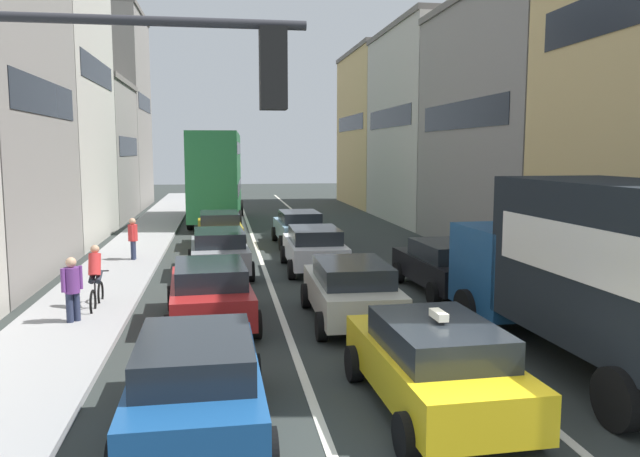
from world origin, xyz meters
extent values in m
plane|color=#2E3331|center=(0.00, 0.00, 0.00)|extent=(140.00, 140.00, 0.00)
cube|color=#989898|center=(-6.70, 20.00, 0.07)|extent=(2.60, 64.00, 0.14)
cube|color=silver|center=(-1.70, 20.00, 0.01)|extent=(0.16, 60.00, 0.01)
cube|color=silver|center=(1.70, 20.00, 0.01)|extent=(0.16, 60.00, 0.01)
cube|color=black|center=(-8.48, 13.20, 5.73)|extent=(0.02, 7.04, 1.10)
cube|color=#B2ADA3|center=(-12.00, 22.00, 6.90)|extent=(7.00, 8.70, 13.80)
cube|color=black|center=(-8.48, 22.00, 7.59)|extent=(0.02, 7.04, 1.10)
cube|color=gray|center=(-12.00, 30.80, 3.94)|extent=(7.00, 8.70, 7.87)
cube|color=black|center=(-8.48, 30.80, 4.33)|extent=(0.02, 7.04, 1.10)
cube|color=#66605B|center=(-12.00, 30.80, 8.02)|extent=(7.20, 8.70, 0.30)
cube|color=gray|center=(-12.00, 39.60, 6.79)|extent=(7.00, 8.70, 13.57)
cube|color=black|center=(-8.48, 39.60, 7.47)|extent=(0.02, 7.04, 1.10)
cube|color=#66605B|center=(-12.00, 39.60, 13.72)|extent=(7.20, 8.70, 0.30)
cube|color=tan|center=(9.90, 38.50, 5.55)|extent=(7.00, 10.90, 11.10)
cube|color=black|center=(6.38, 38.50, 6.10)|extent=(0.02, 8.80, 1.10)
cube|color=#66605B|center=(9.90, 38.50, 11.25)|extent=(7.20, 10.90, 0.30)
cube|color=#B2ADA3|center=(9.90, 27.50, 5.40)|extent=(7.00, 10.90, 10.80)
cube|color=black|center=(6.38, 27.50, 5.94)|extent=(0.02, 8.80, 1.10)
cube|color=#66605B|center=(9.90, 27.50, 10.95)|extent=(7.20, 10.90, 0.30)
cube|color=gray|center=(9.90, 16.50, 5.00)|extent=(7.00, 10.90, 10.01)
cube|color=black|center=(6.39, 16.50, 5.51)|extent=(0.02, 8.80, 1.10)
cylinder|color=#2D2D33|center=(-3.95, -1.15, 5.40)|extent=(3.50, 0.10, 0.10)
cube|color=black|center=(-2.55, -1.15, 4.95)|extent=(0.28, 0.28, 0.84)
sphere|color=red|center=(-2.55, -1.00, 5.21)|extent=(0.18, 0.18, 0.18)
sphere|color=#F2A519|center=(-2.55, -1.00, 4.95)|extent=(0.18, 0.18, 0.18)
sphere|color=green|center=(-2.55, -1.00, 4.69)|extent=(0.18, 0.18, 0.18)
cube|color=navy|center=(3.59, 5.42, 1.43)|extent=(2.49, 2.49, 1.90)
cube|color=black|center=(3.54, 6.63, 1.81)|extent=(2.02, 0.11, 0.70)
cube|color=black|center=(3.74, 1.67, 2.18)|extent=(2.61, 5.53, 2.80)
cube|color=white|center=(2.52, 1.62, 2.46)|extent=(0.20, 4.48, 0.90)
cylinder|color=black|center=(2.39, 5.46, 0.48)|extent=(0.34, 0.97, 0.96)
cylinder|color=black|center=(4.79, 5.55, 0.48)|extent=(0.34, 0.97, 0.96)
cylinder|color=black|center=(2.59, 0.18, 0.48)|extent=(0.34, 0.97, 0.96)
cube|color=yellow|center=(0.14, 1.32, 0.67)|extent=(1.94, 4.36, 0.70)
cube|color=#1E2328|center=(0.14, 1.12, 1.23)|extent=(1.66, 2.46, 0.52)
cube|color=#F2EACC|center=(0.14, 1.12, 1.60)|extent=(0.17, 0.44, 0.12)
cylinder|color=black|center=(-0.83, 2.75, 0.32)|extent=(0.24, 0.65, 0.64)
cylinder|color=black|center=(1.01, 2.81, 0.32)|extent=(0.24, 0.65, 0.64)
cylinder|color=black|center=(-0.73, -0.18, 0.32)|extent=(0.24, 0.65, 0.64)
cylinder|color=black|center=(1.10, -0.12, 0.32)|extent=(0.24, 0.65, 0.64)
cube|color=#194C8C|center=(-3.52, 1.09, 0.67)|extent=(1.86, 4.32, 0.70)
cube|color=#1E2328|center=(-3.52, 0.89, 1.23)|extent=(1.62, 2.43, 0.52)
cylinder|color=black|center=(-4.46, 2.53, 0.32)|extent=(0.23, 0.64, 0.64)
cylinder|color=black|center=(-2.62, 2.56, 0.32)|extent=(0.23, 0.64, 0.64)
cylinder|color=black|center=(-2.58, -0.36, 0.32)|extent=(0.23, 0.64, 0.64)
cube|color=beige|center=(-0.09, 6.64, 0.67)|extent=(1.87, 4.33, 0.70)
cube|color=#1E2328|center=(-0.09, 6.44, 1.23)|extent=(1.63, 2.44, 0.52)
cylinder|color=black|center=(-0.98, 8.12, 0.32)|extent=(0.23, 0.64, 0.64)
cylinder|color=black|center=(0.86, 8.09, 0.32)|extent=(0.23, 0.64, 0.64)
cylinder|color=black|center=(-1.03, 5.20, 0.32)|extent=(0.23, 0.64, 0.64)
cylinder|color=black|center=(0.81, 5.16, 0.32)|extent=(0.23, 0.64, 0.64)
cube|color=#A51E1E|center=(-3.43, 6.97, 0.67)|extent=(2.04, 4.40, 0.70)
cube|color=#1E2328|center=(-3.42, 6.77, 1.23)|extent=(1.72, 2.49, 0.52)
cylinder|color=black|center=(-4.43, 8.38, 0.32)|extent=(0.26, 0.65, 0.64)
cylinder|color=black|center=(-2.59, 8.48, 0.32)|extent=(0.26, 0.65, 0.64)
cylinder|color=black|center=(-4.26, 5.46, 0.32)|extent=(0.26, 0.65, 0.64)
cylinder|color=black|center=(-2.43, 5.57, 0.32)|extent=(0.26, 0.65, 0.64)
cube|color=silver|center=(-0.01, 13.27, 0.67)|extent=(1.86, 4.32, 0.70)
cube|color=#1E2328|center=(-0.01, 13.07, 1.23)|extent=(1.62, 2.43, 0.52)
cylinder|color=black|center=(-0.91, 14.74, 0.32)|extent=(0.23, 0.64, 0.64)
cylinder|color=black|center=(0.93, 14.72, 0.32)|extent=(0.23, 0.64, 0.64)
cylinder|color=black|center=(-0.95, 11.82, 0.32)|extent=(0.23, 0.64, 0.64)
cylinder|color=black|center=(0.89, 11.79, 0.32)|extent=(0.23, 0.64, 0.64)
cube|color=gray|center=(-3.24, 13.09, 0.67)|extent=(1.98, 4.37, 0.70)
cube|color=#1E2328|center=(-3.23, 12.89, 1.23)|extent=(1.68, 2.47, 0.52)
cylinder|color=black|center=(-4.22, 14.51, 0.32)|extent=(0.25, 0.65, 0.64)
cylinder|color=black|center=(-2.38, 14.58, 0.32)|extent=(0.25, 0.65, 0.64)
cylinder|color=black|center=(-4.10, 11.59, 0.32)|extent=(0.25, 0.65, 0.64)
cylinder|color=black|center=(-2.26, 11.66, 0.32)|extent=(0.25, 0.65, 0.64)
cube|color=#759EB7|center=(0.18, 19.09, 0.67)|extent=(1.89, 4.34, 0.70)
cube|color=#1E2328|center=(0.18, 18.89, 1.23)|extent=(1.64, 2.44, 0.52)
cylinder|color=black|center=(-0.77, 20.53, 0.32)|extent=(0.23, 0.64, 0.64)
cylinder|color=black|center=(1.07, 20.57, 0.32)|extent=(0.23, 0.64, 0.64)
cylinder|color=black|center=(-0.71, 17.61, 0.32)|extent=(0.23, 0.64, 0.64)
cylinder|color=black|center=(1.13, 17.65, 0.32)|extent=(0.23, 0.64, 0.64)
cube|color=#B29319|center=(-3.25, 19.22, 0.67)|extent=(1.95, 4.36, 0.70)
cube|color=#1E2328|center=(-3.24, 19.02, 1.23)|extent=(1.67, 2.46, 0.52)
cylinder|color=black|center=(-4.22, 20.65, 0.32)|extent=(0.24, 0.65, 0.64)
cylinder|color=black|center=(-2.38, 20.71, 0.32)|extent=(0.24, 0.65, 0.64)
cylinder|color=black|center=(-4.11, 17.73, 0.32)|extent=(0.24, 0.65, 0.64)
cylinder|color=black|center=(-2.28, 17.79, 0.32)|extent=(0.24, 0.65, 0.64)
cube|color=black|center=(3.26, 9.34, 0.67)|extent=(2.00, 4.38, 0.70)
cube|color=#1E2328|center=(3.27, 9.14, 1.23)|extent=(1.70, 2.48, 0.52)
cylinder|color=black|center=(2.27, 10.76, 0.32)|extent=(0.25, 0.65, 0.64)
cylinder|color=black|center=(4.11, 10.84, 0.32)|extent=(0.25, 0.65, 0.64)
cylinder|color=black|center=(2.41, 7.83, 0.32)|extent=(0.25, 0.65, 0.64)
cylinder|color=black|center=(4.25, 7.92, 0.32)|extent=(0.25, 0.65, 0.64)
cube|color=#1E6033|center=(-3.37, 28.23, 1.70)|extent=(2.98, 10.60, 2.40)
cube|color=black|center=(-3.37, 28.23, 2.06)|extent=(2.98, 9.98, 0.70)
cube|color=#1E6033|center=(-3.37, 28.23, 3.98)|extent=(2.98, 10.60, 2.16)
cube|color=black|center=(-3.37, 28.23, 4.22)|extent=(2.98, 9.98, 0.64)
cylinder|color=black|center=(-4.45, 32.06, 0.50)|extent=(0.35, 1.01, 1.00)
cylinder|color=black|center=(-1.95, 31.95, 0.50)|extent=(0.35, 1.01, 1.00)
cylinder|color=black|center=(-4.76, 25.14, 0.50)|extent=(0.35, 1.01, 1.00)
cylinder|color=black|center=(-2.27, 25.03, 0.50)|extent=(0.35, 1.01, 1.00)
torus|color=black|center=(-6.33, 9.10, 0.34)|extent=(0.07, 0.68, 0.68)
torus|color=black|center=(-6.32, 8.05, 0.34)|extent=(0.07, 0.68, 0.68)
cylinder|color=black|center=(-6.33, 8.57, 0.84)|extent=(0.06, 0.95, 0.05)
cylinder|color=black|center=(-6.32, 8.37, 0.62)|extent=(0.04, 0.04, 0.55)
cylinder|color=black|center=(-6.33, 8.99, 0.97)|extent=(0.50, 0.04, 0.04)
cylinder|color=#232833|center=(-6.41, 8.52, 0.91)|extent=(0.14, 0.44, 0.30)
cylinder|color=#232833|center=(-6.25, 8.52, 0.91)|extent=(0.14, 0.44, 0.30)
cylinder|color=red|center=(-6.32, 8.47, 1.24)|extent=(0.30, 0.46, 0.62)
sphere|color=tan|center=(-6.33, 8.59, 1.61)|extent=(0.22, 0.22, 0.22)
cylinder|color=#262D47|center=(-6.52, 7.18, 0.41)|extent=(0.16, 0.16, 0.82)
cylinder|color=#262D47|center=(-6.64, 7.06, 0.41)|extent=(0.16, 0.16, 0.82)
cylinder|color=#66337F|center=(-6.58, 7.12, 1.12)|extent=(0.34, 0.34, 0.60)
sphere|color=tan|center=(-6.58, 7.12, 1.54)|extent=(0.24, 0.24, 0.24)
cylinder|color=#66337F|center=(-6.42, 7.27, 1.15)|extent=(0.10, 0.10, 0.55)
cylinder|color=#66337F|center=(-6.74, 6.97, 1.15)|extent=(0.10, 0.10, 0.55)
cylinder|color=#262D47|center=(-6.35, 15.72, 0.41)|extent=(0.16, 0.16, 0.82)
cylinder|color=#262D47|center=(-6.35, 15.54, 0.41)|extent=(0.16, 0.16, 0.82)
cylinder|color=red|center=(-6.35, 15.63, 1.12)|extent=(0.34, 0.34, 0.60)
sphere|color=tan|center=(-6.35, 15.63, 1.54)|extent=(0.24, 0.24, 0.24)
cylinder|color=red|center=(-6.35, 15.85, 1.15)|extent=(0.10, 0.10, 0.55)
cylinder|color=red|center=(-6.36, 15.41, 1.15)|extent=(0.10, 0.10, 0.55)
camera|label=1|loc=(-3.10, -7.88, 4.10)|focal=35.32mm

